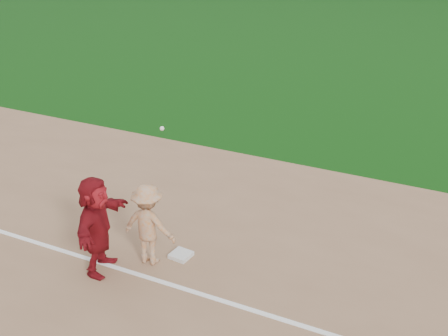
% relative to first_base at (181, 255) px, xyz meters
% --- Properties ---
extents(ground, '(160.00, 160.00, 0.00)m').
position_rel_first_base_xyz_m(ground, '(0.19, -0.03, -0.06)').
color(ground, '#0D3D0B').
rests_on(ground, ground).
extents(foul_line, '(60.00, 0.10, 0.01)m').
position_rel_first_base_xyz_m(foul_line, '(0.19, -0.83, -0.04)').
color(foul_line, white).
rests_on(foul_line, infield_dirt).
extents(first_base, '(0.39, 0.39, 0.08)m').
position_rel_first_base_xyz_m(first_base, '(0.00, 0.00, 0.00)').
color(first_base, silver).
rests_on(first_base, infield_dirt).
extents(base_runner, '(0.92, 1.80, 1.86)m').
position_rel_first_base_xyz_m(base_runner, '(-1.11, -0.98, 0.89)').
color(base_runner, maroon).
rests_on(base_runner, infield_dirt).
extents(first_base_play, '(1.05, 0.68, 2.61)m').
position_rel_first_base_xyz_m(first_base_play, '(-0.44, -0.37, 0.75)').
color(first_base_play, '#9F9FA2').
rests_on(first_base_play, infield_dirt).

